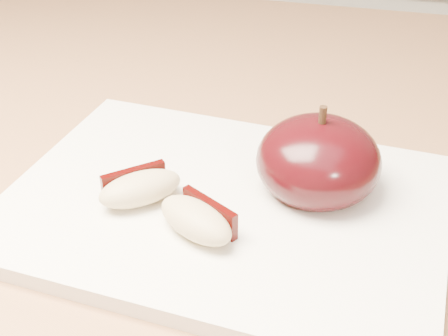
# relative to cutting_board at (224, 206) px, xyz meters

# --- Properties ---
(back_cabinet) EXTENTS (2.40, 0.62, 0.94)m
(back_cabinet) POSITION_rel_cutting_board_xyz_m (0.06, 0.83, -0.44)
(back_cabinet) COLOR silver
(back_cabinet) RESTS_ON ground
(cutting_board) EXTENTS (0.31, 0.23, 0.01)m
(cutting_board) POSITION_rel_cutting_board_xyz_m (0.00, 0.00, 0.00)
(cutting_board) COLOR white
(cutting_board) RESTS_ON island_counter
(apple_half) EXTENTS (0.10, 0.10, 0.07)m
(apple_half) POSITION_rel_cutting_board_xyz_m (0.06, 0.03, 0.03)
(apple_half) COLOR black
(apple_half) RESTS_ON cutting_board
(apple_wedge_a) EXTENTS (0.06, 0.06, 0.02)m
(apple_wedge_a) POSITION_rel_cutting_board_xyz_m (-0.05, -0.01, 0.02)
(apple_wedge_a) COLOR tan
(apple_wedge_a) RESTS_ON cutting_board
(apple_wedge_b) EXTENTS (0.06, 0.05, 0.02)m
(apple_wedge_b) POSITION_rel_cutting_board_xyz_m (-0.01, -0.04, 0.02)
(apple_wedge_b) COLOR tan
(apple_wedge_b) RESTS_ON cutting_board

